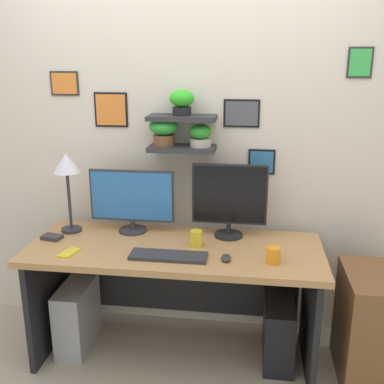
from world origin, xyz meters
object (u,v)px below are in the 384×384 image
at_px(monitor_left, 132,199).
at_px(monitor_right, 229,199).
at_px(desk, 176,273).
at_px(keyboard, 168,256).
at_px(computer_tower_right, 278,331).
at_px(cell_phone, 69,253).
at_px(pen_cup, 196,238).
at_px(drawer_cabinet, 379,327).
at_px(computer_tower_left, 77,316).
at_px(desk_lamp, 67,170).
at_px(scissors_tray, 52,237).
at_px(computer_mouse, 226,258).
at_px(coffee_mug, 273,255).

height_order(monitor_left, monitor_right, monitor_right).
height_order(desk, keyboard, keyboard).
xyz_separation_m(keyboard, computer_tower_right, (0.65, 0.19, -0.56)).
relative_size(monitor_right, cell_phone, 3.34).
height_order(pen_cup, drawer_cabinet, pen_cup).
xyz_separation_m(keyboard, pen_cup, (0.14, 0.18, 0.04)).
bearing_deg(computer_tower_left, computer_tower_right, 1.03).
relative_size(monitor_left, desk_lamp, 1.06).
bearing_deg(desk, keyboard, -91.73).
bearing_deg(drawer_cabinet, scissors_tray, 178.42).
relative_size(scissors_tray, drawer_cabinet, 0.18).
xyz_separation_m(computer_mouse, pen_cup, (-0.19, 0.17, 0.04)).
bearing_deg(keyboard, computer_tower_left, 165.52).
bearing_deg(keyboard, computer_mouse, 1.27).
bearing_deg(desk_lamp, coffee_mug, -13.26).
distance_m(scissors_tray, drawer_cabinet, 2.04).
height_order(monitor_left, pen_cup, monitor_left).
distance_m(keyboard, computer_mouse, 0.33).
relative_size(keyboard, cell_phone, 3.14).
bearing_deg(computer_mouse, cell_phone, -178.21).
height_order(keyboard, desk_lamp, desk_lamp).
height_order(monitor_left, computer_tower_left, monitor_left).
xyz_separation_m(monitor_right, keyboard, (-0.32, -0.38, -0.24)).
distance_m(keyboard, scissors_tray, 0.79).
bearing_deg(computer_tower_left, coffee_mug, -7.01).
distance_m(desk, computer_tower_right, 0.73).
height_order(monitor_right, cell_phone, monitor_right).
bearing_deg(computer_tower_left, cell_phone, -70.82).
xyz_separation_m(monitor_right, drawer_cabinet, (0.91, -0.26, -0.67)).
bearing_deg(computer_mouse, desk_lamp, 163.16).
height_order(monitor_left, drawer_cabinet, monitor_left).
distance_m(drawer_cabinet, computer_tower_right, 0.59).
bearing_deg(coffee_mug, pen_cup, 159.74).
distance_m(pen_cup, drawer_cabinet, 1.19).
bearing_deg(cell_phone, keyboard, 15.43).
bearing_deg(monitor_left, scissors_tray, -156.36).
bearing_deg(drawer_cabinet, coffee_mug, -170.94).
bearing_deg(computer_tower_right, keyboard, -163.74).
height_order(pen_cup, computer_tower_left, pen_cup).
bearing_deg(keyboard, coffee_mug, 1.48).
height_order(keyboard, computer_tower_left, keyboard).
xyz_separation_m(computer_mouse, coffee_mug, (0.26, 0.01, 0.03)).
height_order(desk, drawer_cabinet, desk).
height_order(cell_phone, coffee_mug, coffee_mug).
relative_size(desk, scissors_tray, 14.72).
bearing_deg(coffee_mug, computer_mouse, -178.26).
bearing_deg(monitor_right, keyboard, -130.26).
xyz_separation_m(desk_lamp, scissors_tray, (-0.07, -0.15, -0.40)).
relative_size(desk_lamp, coffee_mug, 5.73).
bearing_deg(cell_phone, desk_lamp, 123.28).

